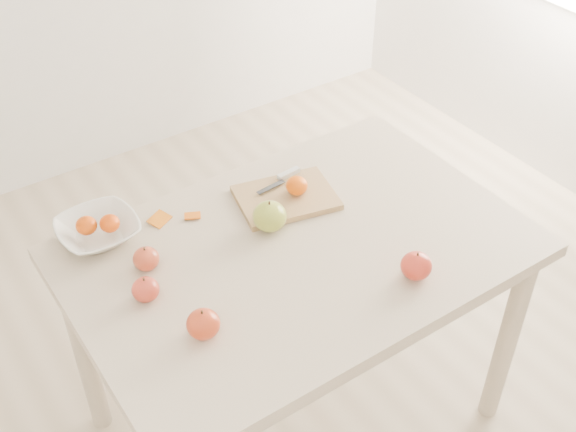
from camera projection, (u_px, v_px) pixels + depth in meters
ground at (296, 415)px, 2.39m from camera, size 3.50×3.50×0.00m
table at (298, 273)px, 1.98m from camera, size 1.20×0.80×0.75m
cutting_board at (286, 198)px, 2.06m from camera, size 0.31×0.26×0.02m
board_tangerine at (297, 186)px, 2.05m from camera, size 0.06×0.06×0.05m
fruit_bowl at (98, 231)px, 1.92m from camera, size 0.21×0.21×0.05m
bowl_tangerine_near at (86, 225)px, 1.90m from camera, size 0.06×0.06×0.05m
bowl_tangerine_far at (110, 223)px, 1.91m from camera, size 0.05×0.05×0.05m
orange_peel_a at (160, 220)px, 1.99m from camera, size 0.07×0.07×0.01m
orange_peel_b at (193, 216)px, 2.01m from camera, size 0.06×0.05×0.01m
paring_knife at (286, 176)px, 2.12m from camera, size 0.17×0.05×0.01m
apple_green at (270, 216)px, 1.95m from camera, size 0.09×0.09×0.08m
apple_red_e at (416, 266)px, 1.80m from camera, size 0.08×0.08×0.07m
apple_red_a at (146, 259)px, 1.83m from camera, size 0.07×0.07×0.06m
apple_red_d at (203, 324)px, 1.65m from camera, size 0.08×0.08×0.07m
apple_red_b at (146, 289)px, 1.75m from camera, size 0.07×0.07×0.06m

